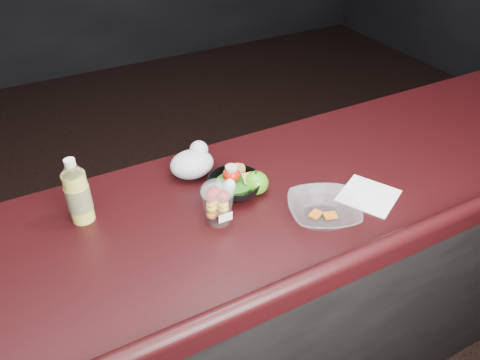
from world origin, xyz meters
name	(u,v)px	position (x,y,z in m)	size (l,w,h in m)	color
counter	(223,319)	(0.00, 0.30, 0.51)	(4.06, 0.71, 1.02)	black
lemonade_bottle	(78,195)	(-0.36, 0.46, 1.11)	(0.07, 0.07, 0.21)	yellow
fruit_cup	(218,202)	(-0.02, 0.27, 1.09)	(0.10, 0.10, 0.14)	white
green_apple	(256,183)	(0.14, 0.33, 1.06)	(0.08, 0.08, 0.08)	#347C0E
plastic_bag	(193,162)	(0.01, 0.51, 1.07)	(0.15, 0.12, 0.11)	silver
snack_bowl	(234,185)	(0.08, 0.36, 1.05)	(0.19, 0.19, 0.09)	black
takeout_bowl	(324,211)	(0.26, 0.14, 1.05)	(0.27, 0.27, 0.05)	silver
paper_napkin	(369,196)	(0.44, 0.15, 1.02)	(0.16, 0.16, 0.00)	white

